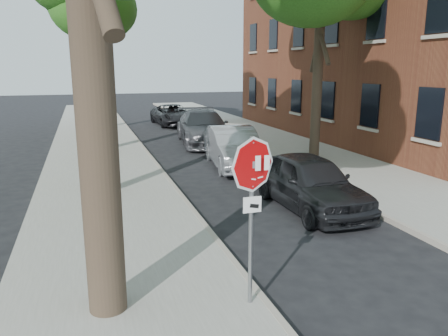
# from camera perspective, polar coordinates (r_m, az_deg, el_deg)

# --- Properties ---
(ground) EXTENTS (120.00, 120.00, 0.00)m
(ground) POSITION_cam_1_polar(r_m,az_deg,el_deg) (7.41, 8.66, -16.91)
(ground) COLOR black
(ground) RESTS_ON ground
(sidewalk_left) EXTENTS (4.00, 55.00, 0.12)m
(sidewalk_left) POSITION_cam_1_polar(r_m,az_deg,el_deg) (18.09, -16.00, 0.94)
(sidewalk_left) COLOR gray
(sidewalk_left) RESTS_ON ground
(sidewalk_right) EXTENTS (4.00, 55.00, 0.12)m
(sidewalk_right) POSITION_cam_1_polar(r_m,az_deg,el_deg) (20.18, 8.87, 2.50)
(sidewalk_right) COLOR gray
(sidewalk_right) RESTS_ON ground
(curb_left) EXTENTS (0.12, 55.00, 0.13)m
(curb_left) POSITION_cam_1_polar(r_m,az_deg,el_deg) (18.25, -9.57, 1.38)
(curb_left) COLOR #9E9384
(curb_left) RESTS_ON ground
(curb_right) EXTENTS (0.12, 55.00, 0.13)m
(curb_right) POSITION_cam_1_polar(r_m,az_deg,el_deg) (19.36, 3.43, 2.20)
(curb_right) COLOR #9E9384
(curb_right) RESTS_ON ground
(stop_sign) EXTENTS (0.76, 0.34, 2.61)m
(stop_sign) POSITION_cam_1_polar(r_m,az_deg,el_deg) (6.36, 3.69, -2.80)
(stop_sign) COLOR gray
(stop_sign) RESTS_ON sidewalk_left
(tree_far) EXTENTS (5.29, 4.91, 9.33)m
(tree_far) POSITION_cam_1_polar(r_m,az_deg,el_deg) (27.06, -18.28, 19.87)
(tree_far) COLOR black
(tree_far) RESTS_ON sidewalk_left
(car_a) EXTENTS (1.79, 4.32, 1.47)m
(car_a) POSITION_cam_1_polar(r_m,az_deg,el_deg) (11.73, 11.12, -1.80)
(car_a) COLOR black
(car_a) RESTS_ON ground
(car_b) EXTENTS (2.11, 4.73, 1.51)m
(car_b) POSITION_cam_1_polar(r_m,az_deg,el_deg) (16.39, 1.27, 2.71)
(car_b) COLOR #94969C
(car_b) RESTS_ON ground
(car_c) EXTENTS (2.90, 5.82, 1.63)m
(car_c) POSITION_cam_1_polar(r_m,az_deg,el_deg) (21.56, -2.73, 5.33)
(car_c) COLOR #47474C
(car_c) RESTS_ON ground
(car_d) EXTENTS (2.43, 4.87, 1.32)m
(car_d) POSITION_cam_1_polar(r_m,az_deg,el_deg) (28.96, -6.70, 6.91)
(car_d) COLOR black
(car_d) RESTS_ON ground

